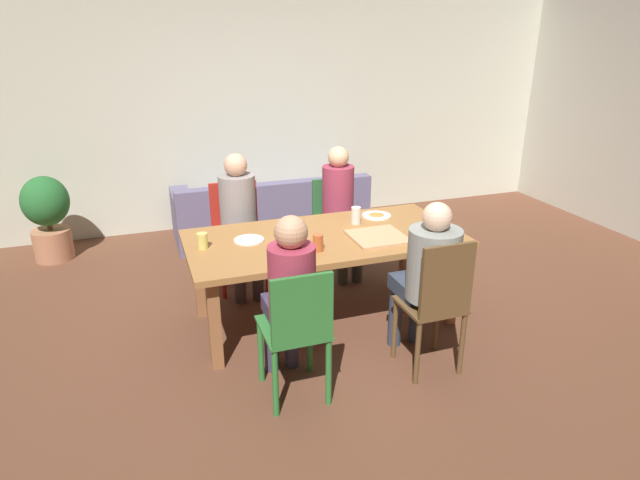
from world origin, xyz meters
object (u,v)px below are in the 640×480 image
plate_0 (249,240)px  drinking_glass_1 (356,215)px  plate_2 (377,215)px  couch (271,214)px  person_1 (428,270)px  chair_0 (297,329)px  person_2 (240,213)px  pizza_box_0 (378,237)px  plate_1 (294,229)px  drinking_glass_2 (202,241)px  drinking_glass_0 (318,243)px  chair_1 (438,301)px  dining_table (324,245)px  person_0 (289,290)px  chair_2 (237,229)px  person_3 (341,202)px  potted_plant (48,214)px  chair_3 (335,221)px

plate_0 → drinking_glass_1: size_ratio=1.64×
plate_2 → couch: bearing=106.2°
plate_0 → person_1: bearing=-40.9°
chair_0 → person_2: 1.71m
plate_0 → pizza_box_0: bearing=-16.5°
plate_1 → plate_2: same height
drinking_glass_1 → drinking_glass_2: 1.26m
plate_0 → drinking_glass_0: drinking_glass_0 is taller
chair_1 → plate_1: (-0.64, 1.14, 0.18)m
dining_table → person_0: person_0 is taller
chair_2 → person_3: 0.98m
person_1 → potted_plant: (-2.65, 2.88, -0.23)m
person_3 → chair_1: bearing=-90.0°
person_2 → plate_1: 0.66m
person_2 → plate_2: (1.08, -0.47, 0.01)m
person_3 → couch: (-0.37, 1.19, -0.45)m
plate_0 → drinking_glass_0: 0.56m
person_2 → plate_2: size_ratio=5.01×
chair_0 → person_2: person_2 is taller
person_1 → plate_1: 1.18m
chair_3 → chair_2: bearing=-177.7°
person_2 → couch: size_ratio=0.58×
dining_table → person_0: 0.93m
chair_2 → drinking_glass_1: 1.15m
person_0 → chair_1: person_0 is taller
plate_1 → drinking_glass_1: (0.52, -0.01, 0.06)m
plate_2 → drinking_glass_0: drinking_glass_0 is taller
chair_1 → plate_2: (0.12, 1.24, 0.18)m
person_1 → plate_2: (0.12, 1.09, 0.02)m
person_3 → drinking_glass_2: (-1.37, -0.77, 0.07)m
person_0 → plate_1: size_ratio=5.70×
potted_plant → person_0: bearing=-59.4°
chair_2 → person_3: person_3 is taller
person_1 → drinking_glass_0: bearing=138.5°
chair_0 → person_2: bearing=90.0°
chair_1 → person_3: 1.77m
chair_1 → drinking_glass_1: size_ratio=7.04×
drinking_glass_1 → person_3: bearing=79.9°
chair_1 → plate_0: chair_1 is taller
chair_1 → couch: chair_1 is taller
chair_1 → person_3: bearing=90.0°
dining_table → person_2: (-0.50, 0.77, 0.08)m
person_1 → drinking_glass_2: 1.61m
plate_0 → plate_2: 1.16m
chair_2 → drinking_glass_1: size_ratio=6.70×
chair_1 → plate_0: size_ratio=4.30×
pizza_box_0 → plate_0: pizza_box_0 is taller
chair_0 → plate_2: (1.08, 1.22, 0.22)m
plate_2 → person_3: bearing=103.3°
dining_table → couch: bearing=87.7°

